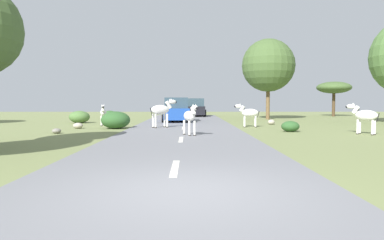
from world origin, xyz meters
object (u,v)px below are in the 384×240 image
(bush_3, at_px, (79,117))
(rock_3, at_px, (78,126))
(zebra_2, at_px, (364,116))
(tree_7, at_px, (268,65))
(zebra_0, at_px, (190,116))
(bush_2, at_px, (110,115))
(zebra_3, at_px, (162,110))
(rock_1, at_px, (57,131))
(zebra_1, at_px, (249,113))
(bush_1, at_px, (116,120))
(car_1, at_px, (176,111))
(tree_1, at_px, (334,88))
(bush_0, at_px, (290,126))
(car_0, at_px, (195,108))
(rock_0, at_px, (271,122))
(zebra_4, at_px, (103,113))

(bush_3, xyz_separation_m, rock_3, (1.45, -5.03, -0.26))
(zebra_2, bearing_deg, tree_7, 54.25)
(zebra_0, xyz_separation_m, bush_3, (-7.73, 9.50, -0.45))
(zebra_0, height_order, bush_2, zebra_0)
(zebra_3, bearing_deg, rock_1, -91.12)
(zebra_1, distance_m, zebra_3, 5.14)
(tree_7, height_order, rock_3, tree_7)
(bush_1, bearing_deg, zebra_3, 3.95)
(rock_1, bearing_deg, bush_2, 91.32)
(car_1, bearing_deg, tree_1, 28.11)
(tree_1, relative_size, rock_1, 7.81)
(tree_1, relative_size, bush_0, 3.81)
(car_0, distance_m, rock_1, 19.56)
(zebra_3, relative_size, rock_0, 3.60)
(bush_1, xyz_separation_m, bush_3, (-3.57, 5.10, -0.06))
(tree_7, bearing_deg, car_1, -154.01)
(bush_1, height_order, rock_1, bush_1)
(zebra_0, bearing_deg, bush_0, -176.96)
(zebra_3, bearing_deg, zebra_2, 34.28)
(car_1, relative_size, bush_1, 2.74)
(zebra_2, distance_m, car_1, 13.34)
(bush_0, relative_size, bush_1, 0.56)
(tree_7, bearing_deg, tree_1, 36.44)
(zebra_4, relative_size, car_0, 0.33)
(zebra_3, bearing_deg, bush_2, 173.11)
(car_1, bearing_deg, zebra_1, -52.36)
(bush_3, bearing_deg, bush_2, 77.36)
(rock_0, bearing_deg, zebra_2, -68.19)
(zebra_1, distance_m, bush_1, 7.71)
(car_0, bearing_deg, zebra_4, -113.96)
(zebra_1, bearing_deg, rock_0, -36.36)
(zebra_1, distance_m, zebra_2, 6.53)
(zebra_1, relative_size, rock_3, 2.71)
(rock_3, bearing_deg, tree_1, 37.06)
(rock_0, bearing_deg, tree_1, 53.85)
(tree_7, bearing_deg, bush_0, -96.94)
(car_1, bearing_deg, zebra_0, -88.01)
(zebra_0, height_order, zebra_4, zebra_0)
(rock_1, height_order, rock_3, rock_3)
(bush_1, bearing_deg, bush_0, -12.46)
(zebra_0, distance_m, rock_0, 9.39)
(tree_1, distance_m, rock_3, 26.00)
(zebra_1, relative_size, bush_0, 1.65)
(zebra_4, bearing_deg, bush_1, 106.95)
(zebra_0, distance_m, car_0, 19.70)
(zebra_1, xyz_separation_m, bush_2, (-10.13, 8.79, -0.47))
(zebra_3, height_order, car_1, car_1)
(bush_2, distance_m, rock_1, 12.84)
(car_0, distance_m, bush_2, 9.06)
(zebra_4, xyz_separation_m, bush_3, (-2.36, 2.87, -0.38))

